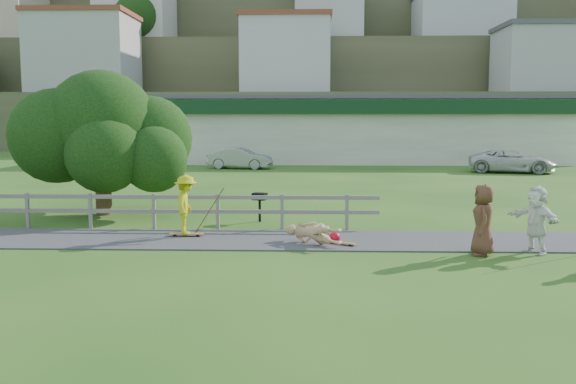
# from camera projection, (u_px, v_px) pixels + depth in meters

# --- Properties ---
(ground) EXTENTS (260.00, 260.00, 0.00)m
(ground) POSITION_uv_depth(u_px,v_px,m) (277.00, 251.00, 16.61)
(ground) COLOR #225016
(ground) RESTS_ON ground
(path) EXTENTS (34.00, 3.00, 0.04)m
(path) POSITION_uv_depth(u_px,v_px,m) (279.00, 240.00, 18.09)
(path) COLOR #3C3C3F
(path) RESTS_ON ground
(fence) EXTENTS (15.05, 0.10, 1.10)m
(fence) POSITION_uv_depth(u_px,v_px,m) (134.00, 206.00, 19.96)
(fence) COLOR #656159
(fence) RESTS_ON ground
(strip_mall) EXTENTS (32.50, 10.75, 5.10)m
(strip_mall) POSITION_uv_depth(u_px,v_px,m) (350.00, 129.00, 50.86)
(strip_mall) COLOR beige
(strip_mall) RESTS_ON ground
(hillside) EXTENTS (220.00, 67.00, 47.50)m
(hillside) POSITION_uv_depth(u_px,v_px,m) (305.00, 51.00, 105.58)
(hillside) COLOR #4B5230
(hillside) RESTS_ON ground
(skater_rider) EXTENTS (0.70, 1.14, 1.71)m
(skater_rider) POSITION_uv_depth(u_px,v_px,m) (186.00, 208.00, 18.47)
(skater_rider) COLOR #C9C912
(skater_rider) RESTS_ON ground
(skater_fallen) EXTENTS (1.49, 1.64, 0.65)m
(skater_fallen) POSITION_uv_depth(u_px,v_px,m) (313.00, 233.00, 17.41)
(skater_fallen) COLOR tan
(skater_fallen) RESTS_ON ground
(spectator_c) EXTENTS (0.71, 0.96, 1.79)m
(spectator_c) POSITION_uv_depth(u_px,v_px,m) (483.00, 220.00, 16.05)
(spectator_c) COLOR brown
(spectator_c) RESTS_ON ground
(spectator_d) EXTENTS (1.20, 1.67, 1.74)m
(spectator_d) POSITION_uv_depth(u_px,v_px,m) (536.00, 220.00, 16.27)
(spectator_d) COLOR white
(spectator_d) RESTS_ON ground
(car_silver) EXTENTS (4.50, 2.25, 1.42)m
(car_silver) POSITION_uv_depth(u_px,v_px,m) (240.00, 158.00, 43.36)
(car_silver) COLOR #989A9F
(car_silver) RESTS_ON ground
(car_white) EXTENTS (5.69, 3.58, 1.47)m
(car_white) POSITION_uv_depth(u_px,v_px,m) (512.00, 161.00, 40.21)
(car_white) COLOR silver
(car_white) RESTS_ON ground
(tree) EXTENTS (6.31, 6.31, 4.40)m
(tree) POSITION_uv_depth(u_px,v_px,m) (102.00, 153.00, 22.70)
(tree) COLOR black
(tree) RESTS_ON ground
(bbq) EXTENTS (0.53, 0.46, 0.96)m
(bbq) POSITION_uv_depth(u_px,v_px,m) (260.00, 207.00, 21.31)
(bbq) COLOR black
(bbq) RESTS_ON ground
(longboard_rider) EXTENTS (0.99, 0.25, 0.11)m
(longboard_rider) POSITION_uv_depth(u_px,v_px,m) (187.00, 235.00, 18.56)
(longboard_rider) COLOR #9B6832
(longboard_rider) RESTS_ON ground
(longboard_fallen) EXTENTS (0.78, 0.59, 0.09)m
(longboard_fallen) POSITION_uv_depth(u_px,v_px,m) (343.00, 244.00, 17.31)
(longboard_fallen) COLOR #9B6832
(longboard_fallen) RESTS_ON ground
(helmet) EXTENTS (0.31, 0.31, 0.31)m
(helmet) POSITION_uv_depth(u_px,v_px,m) (335.00, 237.00, 17.76)
(helmet) COLOR #B70B24
(helmet) RESTS_ON ground
(pole_rider) EXTENTS (0.03, 0.03, 1.67)m
(pole_rider) POSITION_uv_depth(u_px,v_px,m) (209.00, 207.00, 18.84)
(pole_rider) COLOR brown
(pole_rider) RESTS_ON ground
(pole_spec_left) EXTENTS (0.03, 0.03, 1.82)m
(pole_spec_left) POSITION_uv_depth(u_px,v_px,m) (486.00, 220.00, 15.97)
(pole_spec_left) COLOR brown
(pole_spec_left) RESTS_ON ground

